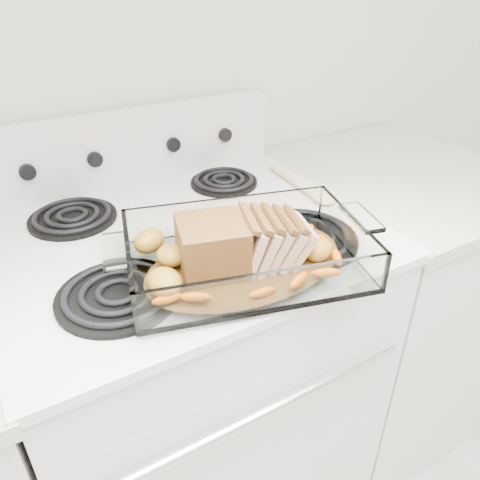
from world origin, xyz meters
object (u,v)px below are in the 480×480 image
electric_range (193,378)px  counter_right (378,302)px  pork_roast (234,246)px  baking_dish (246,258)px

electric_range → counter_right: electric_range is taller
electric_range → pork_roast: (0.01, -0.20, 0.52)m
pork_roast → electric_range: bearing=88.5°
counter_right → baking_dish: size_ratio=2.24×
electric_range → counter_right: size_ratio=1.20×
electric_range → counter_right: (0.66, -0.00, -0.02)m
counter_right → pork_roast: bearing=-162.8°
electric_range → baking_dish: 0.53m
baking_dish → pork_roast: 0.04m
electric_range → pork_roast: electric_range is taller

